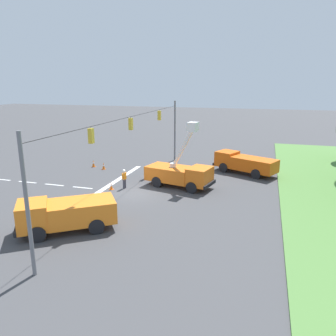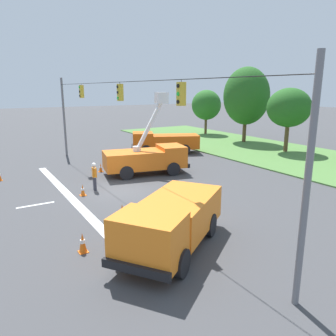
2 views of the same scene
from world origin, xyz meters
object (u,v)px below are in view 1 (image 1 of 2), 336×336
(traffic_cone_mid_left, at_px, (93,163))
(traffic_cone_foreground_right, at_px, (41,211))
(road_worker, at_px, (124,178))
(utility_truck_support_near, at_px, (244,163))
(traffic_cone_lane_edge_b, at_px, (91,204))
(utility_truck_support_far, at_px, (66,213))
(traffic_cone_mid_right, at_px, (111,186))
(traffic_cone_lane_edge_a, at_px, (160,174))
(traffic_cone_near_bucket, at_px, (104,166))
(utility_truck_bucket_lift, at_px, (180,173))

(traffic_cone_mid_left, bearing_deg, traffic_cone_foreground_right, 14.15)
(road_worker, distance_m, traffic_cone_foreground_right, 8.21)
(utility_truck_support_near, xyz_separation_m, traffic_cone_lane_edge_b, (13.52, -10.41, -0.77))
(traffic_cone_foreground_right, distance_m, traffic_cone_lane_edge_b, 3.53)
(utility_truck_support_far, bearing_deg, traffic_cone_mid_right, -173.14)
(traffic_cone_lane_edge_a, bearing_deg, road_worker, -24.26)
(utility_truck_support_near, distance_m, traffic_cone_lane_edge_a, 9.01)
(road_worker, relative_size, traffic_cone_foreground_right, 2.18)
(traffic_cone_near_bucket, xyz_separation_m, traffic_cone_lane_edge_b, (10.79, 4.53, 0.01))
(utility_truck_support_near, distance_m, traffic_cone_near_bucket, 15.21)
(traffic_cone_mid_right, relative_size, traffic_cone_near_bucket, 0.90)
(utility_truck_bucket_lift, height_order, utility_truck_support_far, utility_truck_bucket_lift)
(traffic_cone_lane_edge_a, relative_size, traffic_cone_lane_edge_b, 0.87)
(traffic_cone_foreground_right, bearing_deg, traffic_cone_mid_left, -165.85)
(utility_truck_support_near, bearing_deg, road_worker, -50.40)
(utility_truck_bucket_lift, distance_m, utility_truck_support_near, 8.25)
(traffic_cone_lane_edge_b, bearing_deg, utility_truck_support_near, 142.41)
(utility_truck_support_far, relative_size, traffic_cone_foreground_right, 7.87)
(traffic_cone_mid_left, distance_m, traffic_cone_near_bucket, 1.73)
(utility_truck_support_near, height_order, traffic_cone_near_bucket, utility_truck_support_near)
(traffic_cone_foreground_right, bearing_deg, traffic_cone_lane_edge_a, 157.01)
(traffic_cone_foreground_right, height_order, traffic_cone_lane_edge_b, traffic_cone_foreground_right)
(utility_truck_bucket_lift, relative_size, traffic_cone_foreground_right, 8.03)
(utility_truck_bucket_lift, xyz_separation_m, road_worker, (1.90, -4.71, -0.29))
(utility_truck_support_far, height_order, traffic_cone_lane_edge_a, utility_truck_support_far)
(utility_truck_bucket_lift, bearing_deg, utility_truck_support_far, -23.10)
(utility_truck_bucket_lift, xyz_separation_m, traffic_cone_mid_right, (2.58, -5.69, -0.95))
(utility_truck_support_far, relative_size, traffic_cone_near_bucket, 8.34)
(traffic_cone_lane_edge_a, xyz_separation_m, traffic_cone_lane_edge_b, (9.56, -2.37, 0.06))
(utility_truck_support_far, distance_m, traffic_cone_lane_edge_a, 13.53)
(traffic_cone_foreground_right, bearing_deg, utility_truck_support_far, 64.40)
(road_worker, height_order, traffic_cone_mid_left, road_worker)
(traffic_cone_lane_edge_a, bearing_deg, utility_truck_bucket_lift, 49.34)
(utility_truck_bucket_lift, height_order, traffic_cone_lane_edge_b, utility_truck_bucket_lift)
(utility_truck_support_near, xyz_separation_m, traffic_cone_mid_left, (2.08, -16.55, -0.75))
(utility_truck_support_near, bearing_deg, traffic_cone_mid_left, -82.83)
(road_worker, bearing_deg, traffic_cone_near_bucket, -138.05)
(road_worker, bearing_deg, utility_truck_bucket_lift, 111.99)
(traffic_cone_foreground_right, relative_size, traffic_cone_lane_edge_b, 1.04)
(traffic_cone_near_bucket, bearing_deg, road_worker, 41.95)
(road_worker, xyz_separation_m, traffic_cone_foreground_right, (7.58, -3.10, -0.60))
(utility_truck_support_near, height_order, road_worker, utility_truck_support_near)
(traffic_cone_near_bucket, bearing_deg, traffic_cone_lane_edge_a, 79.83)
(utility_truck_support_far, bearing_deg, utility_truck_support_near, 150.14)
(traffic_cone_lane_edge_b, bearing_deg, traffic_cone_lane_edge_a, 166.10)
(traffic_cone_foreground_right, height_order, traffic_cone_lane_edge_a, traffic_cone_foreground_right)
(traffic_cone_lane_edge_a, distance_m, traffic_cone_lane_edge_b, 9.85)
(utility_truck_support_near, relative_size, traffic_cone_near_bucket, 9.03)
(traffic_cone_near_bucket, xyz_separation_m, traffic_cone_lane_edge_a, (1.24, 6.90, -0.05))
(utility_truck_bucket_lift, bearing_deg, traffic_cone_mid_left, -110.74)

